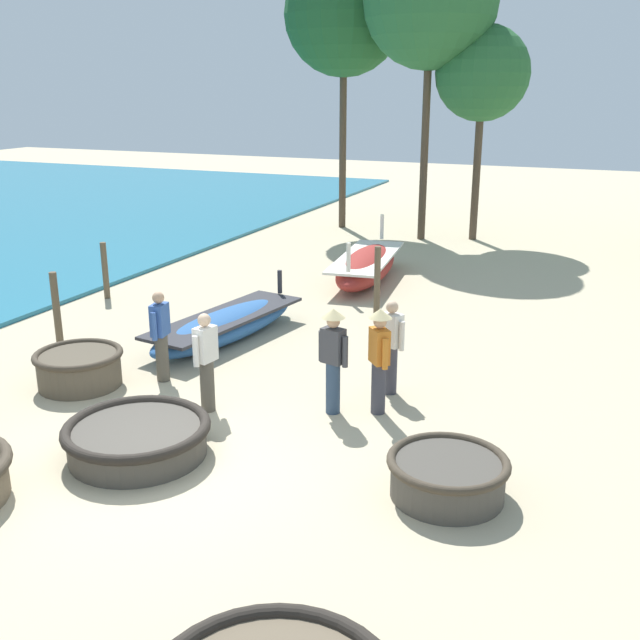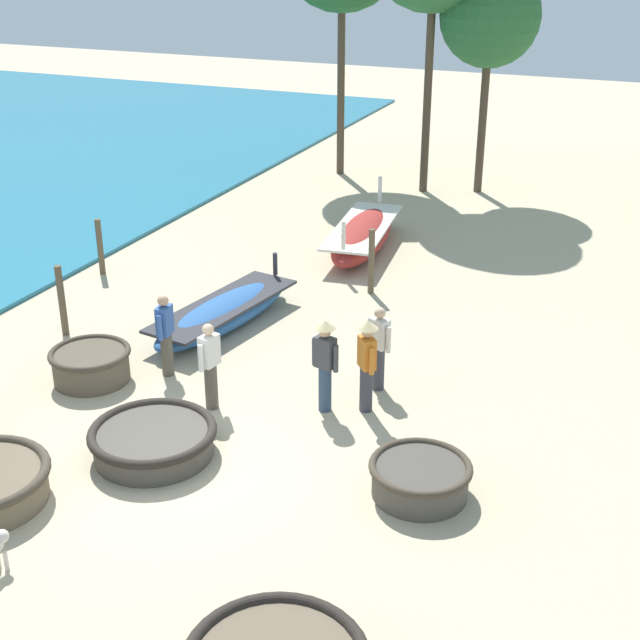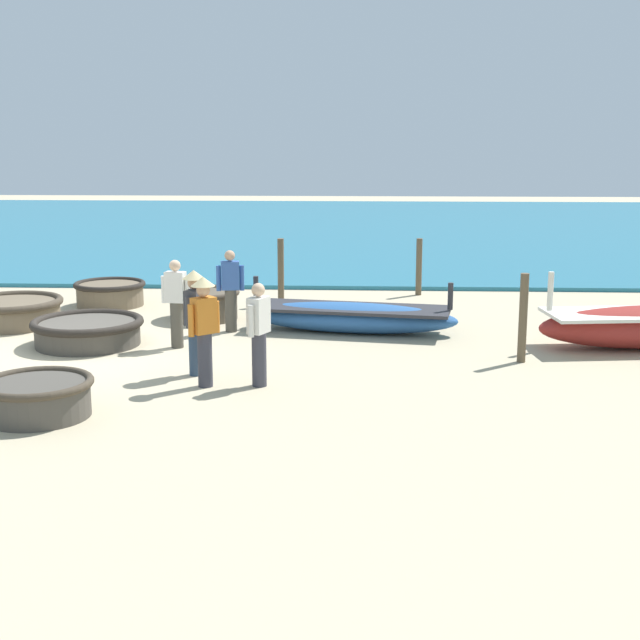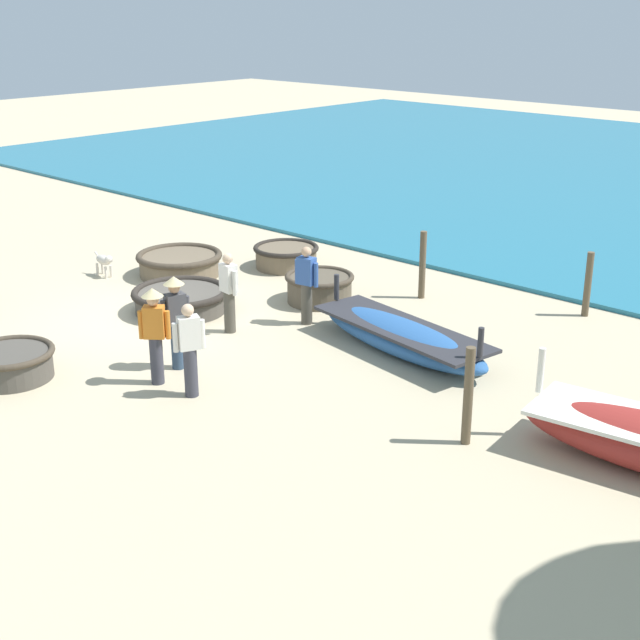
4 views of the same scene
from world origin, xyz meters
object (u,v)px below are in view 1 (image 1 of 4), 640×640
object	(u,v)px
coracle_beside_post	(448,475)
long_boat_green_hull	(366,266)
long_boat_ochre_hull	(226,325)
mooring_post_shoreline	(57,310)
fisherman_with_hat	(391,345)
mooring_post_mid_beach	(105,271)
coracle_center	(137,437)
fisherman_standing_right	(333,354)
fisherman_hauling	(161,334)
fisherman_by_coracle	(379,354)
tree_tall_back	(483,74)
mooring_post_inland	(377,280)
fisherman_standing_left	(206,360)
coracle_nearest	(79,367)
tree_leftmost	(344,15)
tree_right_mid	(431,0)

from	to	relation	value
coracle_beside_post	long_boat_green_hull	size ratio (longest dim) A/B	0.34
long_boat_ochre_hull	mooring_post_shoreline	xyz separation A→B (m)	(-2.75, -1.59, 0.44)
fisherman_with_hat	mooring_post_mid_beach	distance (m)	8.40
coracle_center	fisherman_standing_right	world-z (taller)	fisherman_standing_right
fisherman_hauling	mooring_post_shoreline	bearing A→B (deg)	166.07
long_boat_green_hull	fisherman_by_coracle	size ratio (longest dim) A/B	2.67
long_boat_ochre_hull	fisherman_with_hat	xyz separation A→B (m)	(3.81, -1.32, 0.54)
fisherman_with_hat	tree_tall_back	distance (m)	13.95
long_boat_ochre_hull	mooring_post_inland	size ratio (longest dim) A/B	2.82
coracle_center	fisherman_with_hat	bearing A→B (deg)	53.46
coracle_center	fisherman_with_hat	distance (m)	4.25
fisherman_by_coracle	fisherman_standing_left	distance (m)	2.63
coracle_center	mooring_post_inland	bearing A→B (deg)	83.45
coracle_nearest	tree_tall_back	xyz separation A→B (m)	(3.51, 14.91, 4.79)
coracle_nearest	fisherman_with_hat	xyz separation A→B (m)	(4.89, 1.70, 0.51)
coracle_beside_post	long_boat_ochre_hull	xyz separation A→B (m)	(-5.43, 4.12, 0.02)
long_boat_green_hull	fisherman_hauling	xyz separation A→B (m)	(-0.94, -7.76, 0.44)
coracle_beside_post	fisherman_by_coracle	world-z (taller)	fisherman_by_coracle
long_boat_ochre_hull	mooring_post_shoreline	bearing A→B (deg)	-149.99
fisherman_standing_left	mooring_post_mid_beach	bearing A→B (deg)	140.11
coracle_center	mooring_post_mid_beach	bearing A→B (deg)	130.77
tree_leftmost	tree_tall_back	world-z (taller)	tree_leftmost
coracle_center	fisherman_by_coracle	bearing A→B (deg)	45.05
fisherman_with_hat	tree_tall_back	size ratio (longest dim) A/B	0.24
coracle_beside_post	mooring_post_inland	xyz separation A→B (m)	(-3.26, 6.99, 0.46)
tree_tall_back	coracle_nearest	bearing A→B (deg)	-103.25
fisherman_with_hat	mooring_post_inland	distance (m)	4.50
fisherman_standing_right	fisherman_standing_left	xyz separation A→B (m)	(-1.81, -0.68, -0.12)
fisherman_standing_left	fisherman_with_hat	world-z (taller)	same
coracle_nearest	fisherman_standing_left	distance (m)	2.55
mooring_post_mid_beach	mooring_post_inland	bearing A→B (deg)	11.98
fisherman_by_coracle	tree_leftmost	size ratio (longest dim) A/B	0.19
long_boat_ochre_hull	fisherman_standing_right	distance (m)	4.07
long_boat_ochre_hull	tree_right_mid	world-z (taller)	tree_right_mid
mooring_post_inland	fisherman_with_hat	bearing A→B (deg)	-68.64
fisherman_hauling	mooring_post_mid_beach	xyz separation A→B (m)	(-4.16, 3.83, -0.17)
fisherman_hauling	long_boat_green_hull	bearing A→B (deg)	83.12
fisherman_standing_left	tree_tall_back	size ratio (longest dim) A/B	0.24
long_boat_green_hull	mooring_post_shoreline	distance (m)	8.01
fisherman_standing_left	tree_tall_back	world-z (taller)	tree_tall_back
coracle_center	fisherman_with_hat	xyz separation A→B (m)	(2.51, 3.38, 0.57)
fisherman_standing_right	mooring_post_mid_beach	bearing A→B (deg)	151.78
long_boat_green_hull	tree_tall_back	world-z (taller)	tree_tall_back
mooring_post_shoreline	tree_tall_back	bearing A→B (deg)	68.94
fisherman_standing_right	mooring_post_shoreline	world-z (taller)	fisherman_standing_right
tree_leftmost	tree_right_mid	xyz separation A→B (m)	(3.14, -0.98, 0.25)
coracle_nearest	tree_right_mid	distance (m)	16.00
long_boat_green_hull	fisherman_with_hat	bearing A→B (deg)	-67.63
tree_leftmost	coracle_center	bearing A→B (deg)	-78.10
long_boat_green_hull	fisherman_standing_left	size ratio (longest dim) A/B	2.84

